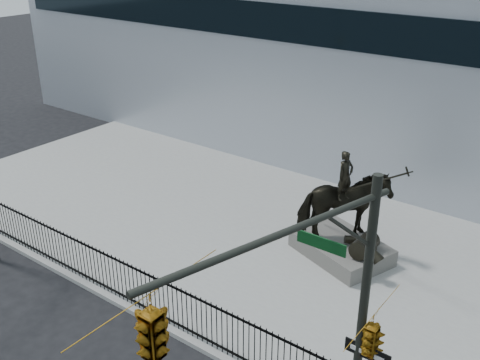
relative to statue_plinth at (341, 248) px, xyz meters
The scene contains 7 objects.
ground 8.22m from the statue_plinth, 111.08° to the right, with size 120.00×120.00×0.00m, color black.
plaza 3.05m from the statue_plinth, 167.40° to the right, with size 30.00×12.00×0.15m, color #979794.
building 13.32m from the statue_plinth, 103.46° to the left, with size 44.00×14.00×9.00m, color silver.
picket_fence 7.07m from the statue_plinth, 114.74° to the right, with size 22.10×0.10×1.50m.
statue_plinth is the anchor object (origin of this frame).
equestrian_statue 1.57m from the statue_plinth, 19.49° to the right, with size 3.91×3.12×3.49m.
traffic_signal_right 11.18m from the statue_plinth, 70.02° to the right, with size 2.17×6.86×7.00m.
Camera 1 is at (10.33, -8.12, 10.82)m, focal length 42.00 mm.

